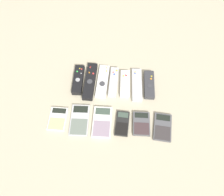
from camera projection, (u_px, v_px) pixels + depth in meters
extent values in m
plane|color=#B2A88E|center=(111.00, 105.00, 1.07)|extent=(3.00, 3.00, 0.00)
cube|color=black|center=(78.00, 80.00, 1.12)|extent=(0.05, 0.17, 0.03)
cylinder|color=#99999E|center=(78.00, 80.00, 1.11)|extent=(0.02, 0.02, 0.00)
cylinder|color=green|center=(77.00, 71.00, 1.13)|extent=(0.01, 0.01, 0.00)
cylinder|color=silver|center=(81.00, 73.00, 1.13)|extent=(0.01, 0.01, 0.00)
cylinder|color=red|center=(82.00, 69.00, 1.14)|extent=(0.01, 0.01, 0.00)
cylinder|color=yellow|center=(80.00, 68.00, 1.14)|extent=(0.01, 0.01, 0.00)
cube|color=black|center=(90.00, 81.00, 1.12)|extent=(0.05, 0.22, 0.02)
cylinder|color=#38383D|center=(90.00, 81.00, 1.11)|extent=(0.03, 0.03, 0.00)
cylinder|color=red|center=(90.00, 67.00, 1.15)|extent=(0.01, 0.01, 0.00)
cylinder|color=silver|center=(90.00, 67.00, 1.15)|extent=(0.01, 0.01, 0.00)
cylinder|color=orange|center=(89.00, 73.00, 1.13)|extent=(0.01, 0.01, 0.00)
cylinder|color=red|center=(93.00, 74.00, 1.13)|extent=(0.01, 0.01, 0.00)
cube|color=white|center=(103.00, 81.00, 1.13)|extent=(0.05, 0.19, 0.02)
cylinder|color=#38383D|center=(102.00, 84.00, 1.11)|extent=(0.03, 0.03, 0.00)
cylinder|color=orange|center=(107.00, 71.00, 1.15)|extent=(0.01, 0.01, 0.00)
cylinder|color=yellow|center=(107.00, 68.00, 1.16)|extent=(0.01, 0.01, 0.00)
cube|color=#B7B7BC|center=(114.00, 82.00, 1.12)|extent=(0.04, 0.17, 0.03)
cylinder|color=silver|center=(114.00, 84.00, 1.10)|extent=(0.02, 0.02, 0.00)
cylinder|color=blue|center=(114.00, 74.00, 1.12)|extent=(0.01, 0.01, 0.00)
cylinder|color=yellow|center=(117.00, 71.00, 1.14)|extent=(0.01, 0.01, 0.00)
cylinder|color=red|center=(113.00, 72.00, 1.13)|extent=(0.01, 0.01, 0.00)
cube|color=white|center=(125.00, 84.00, 1.11)|extent=(0.05, 0.15, 0.02)
cylinder|color=red|center=(125.00, 75.00, 1.12)|extent=(0.01, 0.01, 0.00)
cylinder|color=yellow|center=(123.00, 76.00, 1.12)|extent=(0.01, 0.01, 0.00)
cylinder|color=red|center=(126.00, 75.00, 1.12)|extent=(0.01, 0.01, 0.00)
cube|color=#B7B7BC|center=(137.00, 85.00, 1.11)|extent=(0.06, 0.19, 0.02)
cylinder|color=silver|center=(135.00, 76.00, 1.13)|extent=(0.01, 0.01, 0.00)
cylinder|color=silver|center=(135.00, 77.00, 1.12)|extent=(0.01, 0.01, 0.00)
cylinder|color=blue|center=(135.00, 73.00, 1.13)|extent=(0.01, 0.01, 0.00)
cylinder|color=yellow|center=(135.00, 72.00, 1.14)|extent=(0.01, 0.01, 0.00)
cube|color=#333338|center=(149.00, 85.00, 1.11)|extent=(0.05, 0.16, 0.02)
cylinder|color=#38383D|center=(150.00, 86.00, 1.09)|extent=(0.02, 0.02, 0.00)
cylinder|color=orange|center=(151.00, 79.00, 1.11)|extent=(0.01, 0.01, 0.00)
cylinder|color=yellow|center=(152.00, 76.00, 1.12)|extent=(0.01, 0.01, 0.00)
cube|color=silver|center=(58.00, 119.00, 1.03)|extent=(0.08, 0.12, 0.01)
cube|color=black|center=(59.00, 111.00, 1.04)|extent=(0.07, 0.03, 0.00)
cube|color=#A9B37F|center=(56.00, 124.00, 1.01)|extent=(0.07, 0.06, 0.00)
cube|color=#B2B2B7|center=(80.00, 120.00, 1.02)|extent=(0.09, 0.16, 0.01)
cube|color=black|center=(81.00, 109.00, 1.04)|extent=(0.07, 0.04, 0.00)
cube|color=slate|center=(79.00, 127.00, 1.00)|extent=(0.08, 0.08, 0.00)
cube|color=silver|center=(102.00, 122.00, 1.02)|extent=(0.09, 0.16, 0.02)
cube|color=#38473D|center=(103.00, 111.00, 1.03)|extent=(0.07, 0.04, 0.00)
cube|color=gray|center=(101.00, 129.00, 0.99)|extent=(0.08, 0.08, 0.00)
cube|color=black|center=(122.00, 123.00, 1.02)|extent=(0.07, 0.12, 0.01)
cube|color=#38473D|center=(123.00, 115.00, 1.03)|extent=(0.05, 0.03, 0.00)
cube|color=black|center=(122.00, 129.00, 1.00)|extent=(0.06, 0.06, 0.00)
cube|color=#4C4C51|center=(141.00, 124.00, 1.01)|extent=(0.08, 0.12, 0.02)
cube|color=black|center=(141.00, 115.00, 1.02)|extent=(0.06, 0.03, 0.00)
cube|color=#3B2C2E|center=(142.00, 129.00, 0.99)|extent=(0.07, 0.06, 0.00)
cube|color=#4C4C51|center=(163.00, 127.00, 1.01)|extent=(0.09, 0.14, 0.01)
cube|color=black|center=(163.00, 118.00, 1.02)|extent=(0.07, 0.03, 0.00)
cube|color=#332F30|center=(163.00, 133.00, 0.99)|extent=(0.07, 0.07, 0.00)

